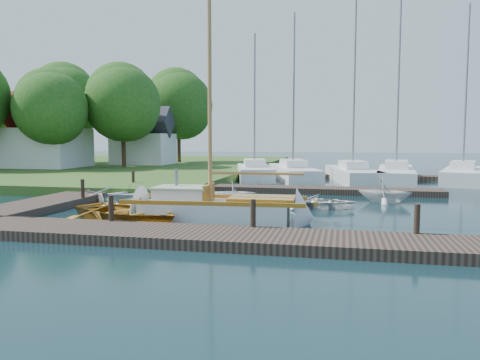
% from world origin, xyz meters
% --- Properties ---
extents(ground, '(160.00, 160.00, 0.00)m').
position_xyz_m(ground, '(0.00, 0.00, 0.00)').
color(ground, black).
rests_on(ground, ground).
extents(near_dock, '(18.00, 2.20, 0.30)m').
position_xyz_m(near_dock, '(0.00, -6.00, 0.15)').
color(near_dock, black).
rests_on(near_dock, ground).
extents(left_dock, '(2.20, 18.00, 0.30)m').
position_xyz_m(left_dock, '(-8.00, 2.00, 0.15)').
color(left_dock, black).
rests_on(left_dock, ground).
extents(far_dock, '(14.00, 1.60, 0.30)m').
position_xyz_m(far_dock, '(2.00, 6.50, 0.15)').
color(far_dock, black).
rests_on(far_dock, ground).
extents(pontoon, '(30.00, 1.60, 0.30)m').
position_xyz_m(pontoon, '(10.00, 16.00, 0.15)').
color(pontoon, black).
rests_on(pontoon, ground).
extents(shore, '(50.00, 40.00, 0.50)m').
position_xyz_m(shore, '(-28.00, 22.00, 0.25)').
color(shore, '#2C4D20').
rests_on(shore, ground).
extents(mooring_post_1, '(0.16, 0.16, 0.80)m').
position_xyz_m(mooring_post_1, '(-3.00, -5.00, 0.70)').
color(mooring_post_1, black).
rests_on(mooring_post_1, near_dock).
extents(mooring_post_2, '(0.16, 0.16, 0.80)m').
position_xyz_m(mooring_post_2, '(1.50, -5.00, 0.70)').
color(mooring_post_2, black).
rests_on(mooring_post_2, near_dock).
extents(mooring_post_3, '(0.16, 0.16, 0.80)m').
position_xyz_m(mooring_post_3, '(6.00, -5.00, 0.70)').
color(mooring_post_3, black).
rests_on(mooring_post_3, near_dock).
extents(mooring_post_4, '(0.16, 0.16, 0.80)m').
position_xyz_m(mooring_post_4, '(-7.00, 0.00, 0.70)').
color(mooring_post_4, black).
rests_on(mooring_post_4, left_dock).
extents(mooring_post_5, '(0.16, 0.16, 0.80)m').
position_xyz_m(mooring_post_5, '(-7.00, 5.00, 0.70)').
color(mooring_post_5, black).
rests_on(mooring_post_5, left_dock).
extents(sailboat, '(7.26, 2.39, 9.83)m').
position_xyz_m(sailboat, '(-0.08, -2.73, 0.34)').
color(sailboat, silver).
rests_on(sailboat, ground).
extents(dinghy, '(5.31, 4.65, 0.91)m').
position_xyz_m(dinghy, '(-3.14, -3.58, 0.46)').
color(dinghy, brown).
rests_on(dinghy, ground).
extents(tender_a, '(4.82, 4.30, 0.82)m').
position_xyz_m(tender_a, '(-5.93, 1.45, 0.41)').
color(tender_a, silver).
rests_on(tender_a, ground).
extents(tender_b, '(2.07, 1.81, 1.05)m').
position_xyz_m(tender_b, '(-0.76, 2.26, 0.52)').
color(tender_b, silver).
rests_on(tender_b, ground).
extents(tender_c, '(3.10, 2.23, 0.64)m').
position_xyz_m(tender_c, '(3.02, 1.23, 0.32)').
color(tender_c, silver).
rests_on(tender_c, ground).
extents(tender_d, '(2.68, 2.44, 1.21)m').
position_xyz_m(tender_d, '(5.86, 3.43, 0.60)').
color(tender_d, silver).
rests_on(tender_d, ground).
extents(marina_boat_0, '(4.01, 7.91, 10.06)m').
position_xyz_m(marina_boat_0, '(-2.10, 14.14, 0.57)').
color(marina_boat_0, silver).
rests_on(marina_boat_0, ground).
extents(marina_boat_1, '(4.70, 9.32, 11.33)m').
position_xyz_m(marina_boat_1, '(0.62, 14.23, 0.57)').
color(marina_boat_1, silver).
rests_on(marina_boat_1, ground).
extents(marina_boat_2, '(3.84, 8.49, 11.85)m').
position_xyz_m(marina_boat_2, '(4.63, 13.28, 0.58)').
color(marina_boat_2, silver).
rests_on(marina_boat_2, ground).
extents(marina_boat_3, '(3.13, 9.92, 13.16)m').
position_xyz_m(marina_boat_3, '(7.43, 14.09, 0.58)').
color(marina_boat_3, silver).
rests_on(marina_boat_3, ground).
extents(marina_boat_4, '(4.27, 8.22, 11.31)m').
position_xyz_m(marina_boat_4, '(11.59, 14.37, 0.57)').
color(marina_boat_4, silver).
rests_on(marina_boat_4, ground).
extents(house_a, '(6.30, 5.00, 6.29)m').
position_xyz_m(house_a, '(-20.00, 16.00, 2.96)').
color(house_a, silver).
rests_on(house_a, shore).
extents(house_c, '(5.25, 4.00, 5.28)m').
position_xyz_m(house_c, '(-14.00, 22.00, 2.58)').
color(house_c, silver).
rests_on(house_c, shore).
extents(tree_2, '(5.83, 5.75, 7.82)m').
position_xyz_m(tree_2, '(-18.00, 14.05, 5.25)').
color(tree_2, '#332114').
rests_on(tree_2, shore).
extents(tree_3, '(6.41, 6.38, 8.74)m').
position_xyz_m(tree_3, '(-14.00, 18.05, 5.81)').
color(tree_3, '#332114').
rests_on(tree_3, shore).
extents(tree_4, '(7.01, 7.01, 9.66)m').
position_xyz_m(tree_4, '(-22.00, 22.05, 6.37)').
color(tree_4, '#332114').
rests_on(tree_4, shore).
extents(tree_7, '(6.83, 6.83, 9.38)m').
position_xyz_m(tree_7, '(-12.00, 26.05, 6.20)').
color(tree_7, '#332114').
rests_on(tree_7, shore).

